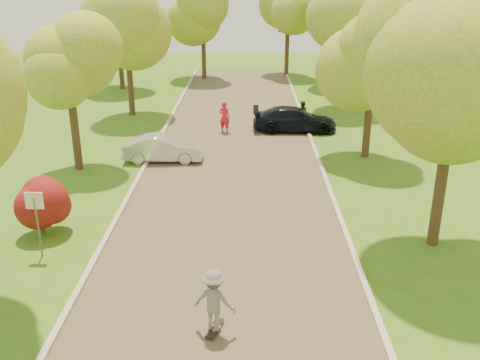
# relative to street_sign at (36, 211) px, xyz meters

# --- Properties ---
(ground) EXTENTS (100.00, 100.00, 0.00)m
(ground) POSITION_rel_street_sign_xyz_m (5.80, -4.00, -1.56)
(ground) COLOR #3D6C19
(ground) RESTS_ON ground
(road) EXTENTS (8.00, 60.00, 0.01)m
(road) POSITION_rel_street_sign_xyz_m (5.80, 4.00, -1.56)
(road) COLOR #4C4438
(road) RESTS_ON ground
(curb_left) EXTENTS (0.18, 60.00, 0.12)m
(curb_left) POSITION_rel_street_sign_xyz_m (1.75, 4.00, -1.50)
(curb_left) COLOR #B2AD9E
(curb_left) RESTS_ON ground
(curb_right) EXTENTS (0.18, 60.00, 0.12)m
(curb_right) POSITION_rel_street_sign_xyz_m (9.85, 4.00, -1.50)
(curb_right) COLOR #B2AD9E
(curb_right) RESTS_ON ground
(street_sign) EXTENTS (0.55, 0.06, 2.17)m
(street_sign) POSITION_rel_street_sign_xyz_m (0.00, 0.00, 0.00)
(street_sign) COLOR #59595E
(street_sign) RESTS_ON ground
(red_shrub) EXTENTS (1.70, 1.70, 1.95)m
(red_shrub) POSITION_rel_street_sign_xyz_m (-0.50, 1.50, -0.47)
(red_shrub) COLOR #382619
(red_shrub) RESTS_ON ground
(tree_l_midb) EXTENTS (4.30, 4.20, 6.62)m
(tree_l_midb) POSITION_rel_street_sign_xyz_m (-1.01, 8.00, 3.02)
(tree_l_midb) COLOR #382619
(tree_l_midb) RESTS_ON ground
(tree_l_far) EXTENTS (4.92, 4.80, 7.79)m
(tree_l_far) POSITION_rel_street_sign_xyz_m (-0.59, 18.00, 3.90)
(tree_l_far) COLOR #382619
(tree_l_far) RESTS_ON ground
(tree_r_mida) EXTENTS (5.13, 5.00, 7.95)m
(tree_r_mida) POSITION_rel_street_sign_xyz_m (12.82, 1.00, 3.97)
(tree_r_mida) COLOR #382619
(tree_r_mida) RESTS_ON ground
(tree_r_midb) EXTENTS (4.51, 4.40, 7.01)m
(tree_r_midb) POSITION_rel_street_sign_xyz_m (12.40, 10.00, 3.32)
(tree_r_midb) COLOR #382619
(tree_r_midb) RESTS_ON ground
(tree_r_far) EXTENTS (5.33, 5.20, 8.34)m
(tree_r_far) POSITION_rel_street_sign_xyz_m (13.03, 20.00, 4.27)
(tree_r_far) COLOR #382619
(tree_r_far) RESTS_ON ground
(tree_bg_a) EXTENTS (5.12, 5.00, 7.72)m
(tree_bg_a) POSITION_rel_street_sign_xyz_m (-2.98, 26.00, 3.75)
(tree_bg_a) COLOR #382619
(tree_bg_a) RESTS_ON ground
(tree_bg_b) EXTENTS (5.12, 5.00, 7.95)m
(tree_bg_b) POSITION_rel_street_sign_xyz_m (14.02, 28.00, 3.97)
(tree_bg_b) COLOR #382619
(tree_bg_b) RESTS_ON ground
(tree_bg_c) EXTENTS (4.92, 4.80, 7.33)m
(tree_bg_c) POSITION_rel_street_sign_xyz_m (3.01, 30.00, 3.46)
(tree_bg_c) COLOR #382619
(tree_bg_c) RESTS_ON ground
(tree_bg_d) EXTENTS (5.12, 5.00, 7.72)m
(tree_bg_d) POSITION_rel_street_sign_xyz_m (10.02, 32.00, 3.75)
(tree_bg_d) COLOR #382619
(tree_bg_d) RESTS_ON ground
(silver_sedan) EXTENTS (3.74, 1.35, 1.22)m
(silver_sedan) POSITION_rel_street_sign_xyz_m (2.50, 9.18, -0.95)
(silver_sedan) COLOR #BABABF
(silver_sedan) RESTS_ON ground
(dark_sedan) EXTENTS (4.70, 1.97, 1.36)m
(dark_sedan) POSITION_rel_street_sign_xyz_m (9.10, 14.41, -0.89)
(dark_sedan) COLOR black
(dark_sedan) RESTS_ON ground
(longboard) EXTENTS (0.45, 0.87, 0.10)m
(longboard) POSITION_rel_street_sign_xyz_m (5.69, -3.74, -1.47)
(longboard) COLOR black
(longboard) RESTS_ON ground
(skateboarder) EXTENTS (1.18, 0.87, 1.64)m
(skateboarder) POSITION_rel_street_sign_xyz_m (5.69, -3.74, -0.64)
(skateboarder) COLOR slate
(skateboarder) RESTS_ON longboard
(person_striped) EXTENTS (0.75, 0.64, 1.76)m
(person_striped) POSITION_rel_street_sign_xyz_m (5.18, 14.06, -0.69)
(person_striped) COLOR red
(person_striped) RESTS_ON ground
(person_olive) EXTENTS (0.91, 0.85, 1.50)m
(person_olive) POSITION_rel_street_sign_xyz_m (9.60, 15.34, -0.81)
(person_olive) COLOR #2E341F
(person_olive) RESTS_ON ground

